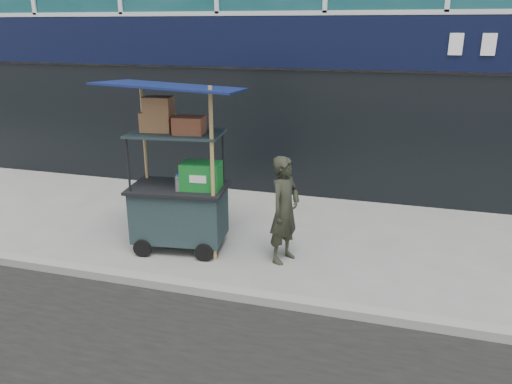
% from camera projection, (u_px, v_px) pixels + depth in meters
% --- Properties ---
extents(ground, '(80.00, 80.00, 0.00)m').
position_uv_depth(ground, '(265.00, 294.00, 6.23)').
color(ground, slate).
rests_on(ground, ground).
extents(curb, '(80.00, 0.18, 0.12)m').
position_uv_depth(curb, '(260.00, 298.00, 6.03)').
color(curb, gray).
rests_on(curb, ground).
extents(vendor_cart, '(2.01, 1.53, 2.51)m').
position_uv_depth(vendor_cart, '(180.00, 192.00, 7.27)').
color(vendor_cart, black).
rests_on(vendor_cart, ground).
extents(vendor_man, '(0.54, 0.65, 1.53)m').
position_uv_depth(vendor_man, '(285.00, 210.00, 6.91)').
color(vendor_man, black).
rests_on(vendor_man, ground).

